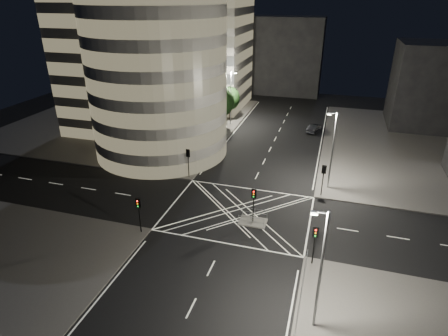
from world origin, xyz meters
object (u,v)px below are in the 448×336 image
(central_island, at_px, (253,222))
(traffic_signal_fl, at_px, (188,158))
(street_lamp_right_far, at_px, (332,149))
(street_lamp_left_far, at_px, (231,96))
(sedan, at_px, (314,128))
(street_lamp_right_near, at_px, (320,268))
(traffic_signal_island, at_px, (254,199))
(street_lamp_left_near, at_px, (197,127))
(traffic_signal_nl, at_px, (139,209))
(traffic_signal_nr, at_px, (315,239))
(traffic_signal_fr, at_px, (323,175))

(central_island, height_order, traffic_signal_fl, traffic_signal_fl)
(central_island, bearing_deg, street_lamp_right_far, 54.70)
(street_lamp_left_far, relative_size, sedan, 2.27)
(street_lamp_left_far, bearing_deg, street_lamp_right_near, -66.79)
(traffic_signal_island, bearing_deg, street_lamp_left_near, 130.27)
(traffic_signal_nl, xyz_separation_m, street_lamp_right_far, (18.24, 15.80, 2.63))
(street_lamp_left_far, bearing_deg, traffic_signal_nl, -89.01)
(traffic_signal_nr, bearing_deg, traffic_signal_fl, 142.31)
(street_lamp_left_near, relative_size, street_lamp_right_near, 1.00)
(traffic_signal_nr, xyz_separation_m, sedan, (-2.78, 37.33, -2.19))
(traffic_signal_fr, bearing_deg, sedan, 96.67)
(sedan, bearing_deg, central_island, 95.69)
(traffic_signal_island, bearing_deg, traffic_signal_nl, -153.86)
(traffic_signal_nr, xyz_separation_m, street_lamp_right_near, (0.64, -7.20, 2.63))
(traffic_signal_island, xyz_separation_m, street_lamp_left_near, (-11.44, 13.50, 2.63))
(traffic_signal_nl, bearing_deg, traffic_signal_island, 26.14)
(traffic_signal_nr, distance_m, street_lamp_right_near, 7.69)
(traffic_signal_fl, bearing_deg, traffic_signal_fr, 0.00)
(traffic_signal_fl, height_order, street_lamp_left_near, street_lamp_left_near)
(central_island, xyz_separation_m, street_lamp_left_far, (-11.44, 31.50, 5.47))
(traffic_signal_fl, relative_size, traffic_signal_fr, 1.00)
(traffic_signal_nr, height_order, sedan, traffic_signal_nr)
(traffic_signal_fr, distance_m, street_lamp_right_far, 3.48)
(traffic_signal_fl, bearing_deg, sedan, 58.01)
(street_lamp_left_near, relative_size, sedan, 2.27)
(central_island, xyz_separation_m, traffic_signal_nl, (-10.80, -5.30, 2.84))
(traffic_signal_fr, bearing_deg, central_island, -129.33)
(central_island, distance_m, street_lamp_right_far, 13.98)
(traffic_signal_nr, bearing_deg, street_lamp_right_near, -84.96)
(street_lamp_right_far, bearing_deg, sedan, 99.00)
(traffic_signal_fr, height_order, traffic_signal_nr, same)
(traffic_signal_nl, bearing_deg, street_lamp_left_far, 90.99)
(street_lamp_left_far, height_order, sedan, street_lamp_left_far)
(street_lamp_right_far, bearing_deg, traffic_signal_fr, -106.11)
(traffic_signal_nl, height_order, traffic_signal_island, same)
(traffic_signal_island, bearing_deg, street_lamp_left_far, 109.95)
(street_lamp_right_near, xyz_separation_m, sedan, (-3.41, 44.53, -4.81))
(traffic_signal_fr, bearing_deg, traffic_signal_nl, -142.31)
(street_lamp_left_near, xyz_separation_m, street_lamp_right_near, (18.87, -26.00, 0.00))
(traffic_signal_fl, distance_m, traffic_signal_nl, 13.60)
(traffic_signal_fr, xyz_separation_m, street_lamp_right_near, (0.64, -20.80, 2.63))
(central_island, relative_size, traffic_signal_fr, 0.75)
(street_lamp_right_far, relative_size, street_lamp_right_near, 1.00)
(traffic_signal_fl, distance_m, street_lamp_left_near, 5.86)
(traffic_signal_fl, xyz_separation_m, street_lamp_left_far, (-0.64, 23.20, 2.63))
(central_island, distance_m, street_lamp_left_near, 18.52)
(street_lamp_left_far, bearing_deg, street_lamp_left_near, -90.00)
(central_island, xyz_separation_m, street_lamp_right_near, (7.44, -12.50, 5.47))
(traffic_signal_nl, relative_size, sedan, 0.91)
(traffic_signal_island, distance_m, street_lamp_left_near, 17.89)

